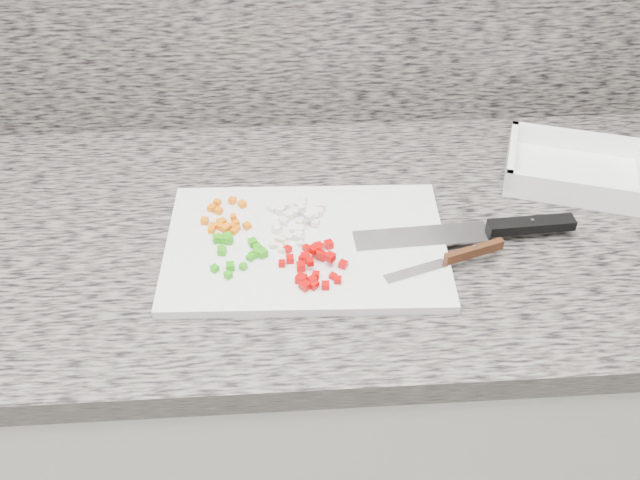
# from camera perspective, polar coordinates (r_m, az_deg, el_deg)

# --- Properties ---
(cabinet) EXTENTS (3.92, 0.62, 0.86)m
(cabinet) POSITION_cam_1_polar(r_m,az_deg,el_deg) (1.46, -2.38, -13.11)
(cabinet) COLOR silver
(cabinet) RESTS_ON ground
(countertop) EXTENTS (3.96, 0.64, 0.04)m
(countertop) POSITION_cam_1_polar(r_m,az_deg,el_deg) (1.13, -3.01, 0.41)
(countertop) COLOR #655F59
(countertop) RESTS_ON cabinet
(cutting_board) EXTENTS (0.43, 0.29, 0.01)m
(cutting_board) POSITION_cam_1_polar(r_m,az_deg,el_deg) (1.07, -1.14, -0.43)
(cutting_board) COLOR silver
(cutting_board) RESTS_ON countertop
(carrot_pile) EXTENTS (0.08, 0.09, 0.01)m
(carrot_pile) POSITION_cam_1_polar(r_m,az_deg,el_deg) (1.10, -7.65, 1.69)
(carrot_pile) COLOR orange
(carrot_pile) RESTS_ON cutting_board
(onion_pile) EXTENTS (0.09, 0.11, 0.02)m
(onion_pile) POSITION_cam_1_polar(r_m,az_deg,el_deg) (1.10, -1.93, 1.90)
(onion_pile) COLOR silver
(onion_pile) RESTS_ON cutting_board
(green_pepper_pile) EXTENTS (0.08, 0.10, 0.01)m
(green_pepper_pile) POSITION_cam_1_polar(r_m,az_deg,el_deg) (1.05, -6.73, -0.76)
(green_pepper_pile) COLOR #27980D
(green_pepper_pile) RESTS_ON cutting_board
(red_pepper_pile) EXTENTS (0.10, 0.10, 0.02)m
(red_pepper_pile) POSITION_cam_1_polar(r_m,az_deg,el_deg) (1.02, -0.56, -1.87)
(red_pepper_pile) COLOR #BD0302
(red_pepper_pile) RESTS_ON cutting_board
(garlic_pile) EXTENTS (0.05, 0.05, 0.01)m
(garlic_pile) POSITION_cam_1_polar(r_m,az_deg,el_deg) (1.06, -2.95, -0.15)
(garlic_pile) COLOR beige
(garlic_pile) RESTS_ON cutting_board
(chef_knife) EXTENTS (0.34, 0.06, 0.02)m
(chef_knife) POSITION_cam_1_polar(r_m,az_deg,el_deg) (1.11, 13.73, 0.87)
(chef_knife) COLOR silver
(chef_knife) RESTS_ON cutting_board
(paring_knife) EXTENTS (0.19, 0.07, 0.02)m
(paring_knife) POSITION_cam_1_polar(r_m,az_deg,el_deg) (1.05, 11.09, -1.29)
(paring_knife) COLOR silver
(paring_knife) RESTS_ON cutting_board
(tray) EXTENTS (0.27, 0.23, 0.05)m
(tray) POSITION_cam_1_polar(r_m,az_deg,el_deg) (1.28, 19.73, 5.23)
(tray) COLOR white
(tray) RESTS_ON countertop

